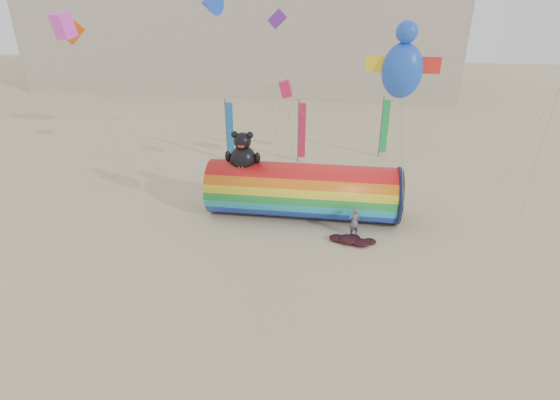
# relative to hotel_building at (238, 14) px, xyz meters

# --- Properties ---
(ground) EXTENTS (160.00, 160.00, 0.00)m
(ground) POSITION_rel_hotel_building_xyz_m (12.00, -45.95, -10.31)
(ground) COLOR #CCB58C
(ground) RESTS_ON ground
(hotel_building) EXTENTS (60.40, 15.40, 20.60)m
(hotel_building) POSITION_rel_hotel_building_xyz_m (0.00, 0.00, 0.00)
(hotel_building) COLOR #B7AD99
(hotel_building) RESTS_ON ground
(windsock_assembly) EXTENTS (11.66, 3.55, 5.37)m
(windsock_assembly) POSITION_rel_hotel_building_xyz_m (13.45, -41.40, -8.53)
(windsock_assembly) COLOR red
(windsock_assembly) RESTS_ON ground
(kite_handler) EXTENTS (0.78, 0.68, 1.80)m
(kite_handler) POSITION_rel_hotel_building_xyz_m (16.63, -43.58, -9.41)
(kite_handler) COLOR #585B60
(kite_handler) RESTS_ON ground
(fabric_bundle) EXTENTS (2.62, 1.35, 0.41)m
(fabric_bundle) POSITION_rel_hotel_building_xyz_m (16.53, -44.37, -10.14)
(fabric_bundle) COLOR #3B0A14
(fabric_bundle) RESTS_ON ground
(festival_banners) EXTENTS (13.22, 2.96, 5.20)m
(festival_banners) POSITION_rel_hotel_building_xyz_m (12.65, -31.00, -7.67)
(festival_banners) COLOR #59595E
(festival_banners) RESTS_ON ground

